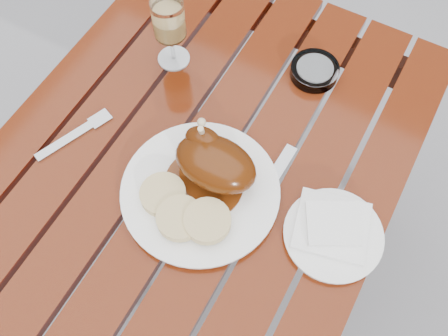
{
  "coord_description": "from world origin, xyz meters",
  "views": [
    {
      "loc": [
        0.29,
        -0.34,
        1.65
      ],
      "look_at": [
        0.07,
        0.06,
        0.78
      ],
      "focal_mm": 40.0,
      "sensor_mm": 36.0,
      "label": 1
    }
  ],
  "objects_px": {
    "wine_glass": "(170,33)",
    "side_plate": "(333,235)",
    "table": "(190,243)",
    "dinner_plate": "(200,192)",
    "ashtray": "(314,71)"
  },
  "relations": [
    {
      "from": "wine_glass",
      "to": "side_plate",
      "type": "relative_size",
      "value": 0.91
    },
    {
      "from": "table",
      "to": "side_plate",
      "type": "xyz_separation_m",
      "value": [
        0.31,
        0.04,
        0.38
      ]
    },
    {
      "from": "wine_glass",
      "to": "side_plate",
      "type": "height_order",
      "value": "wine_glass"
    },
    {
      "from": "table",
      "to": "wine_glass",
      "type": "bearing_deg",
      "value": 123.52
    },
    {
      "from": "dinner_plate",
      "to": "side_plate",
      "type": "bearing_deg",
      "value": 9.59
    },
    {
      "from": "table",
      "to": "wine_glass",
      "type": "height_order",
      "value": "wine_glass"
    },
    {
      "from": "wine_glass",
      "to": "dinner_plate",
      "type": "bearing_deg",
      "value": -49.68
    },
    {
      "from": "ashtray",
      "to": "table",
      "type": "bearing_deg",
      "value": -108.23
    },
    {
      "from": "dinner_plate",
      "to": "ashtray",
      "type": "xyz_separation_m",
      "value": [
        0.07,
        0.38,
        0.0
      ]
    },
    {
      "from": "table",
      "to": "dinner_plate",
      "type": "height_order",
      "value": "dinner_plate"
    },
    {
      "from": "table",
      "to": "side_plate",
      "type": "relative_size",
      "value": 6.33
    },
    {
      "from": "wine_glass",
      "to": "ashtray",
      "type": "bearing_deg",
      "value": 20.87
    },
    {
      "from": "dinner_plate",
      "to": "wine_glass",
      "type": "distance_m",
      "value": 0.36
    },
    {
      "from": "wine_glass",
      "to": "ashtray",
      "type": "height_order",
      "value": "wine_glass"
    },
    {
      "from": "side_plate",
      "to": "ashtray",
      "type": "height_order",
      "value": "ashtray"
    }
  ]
}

